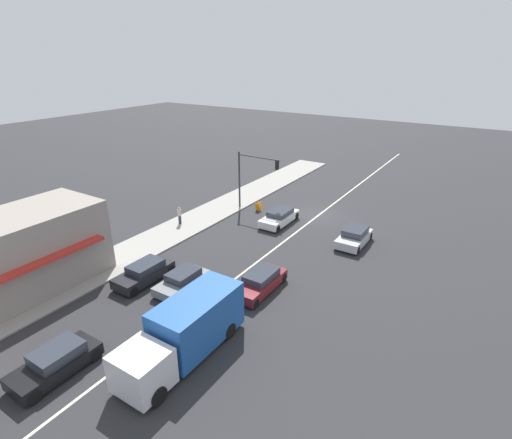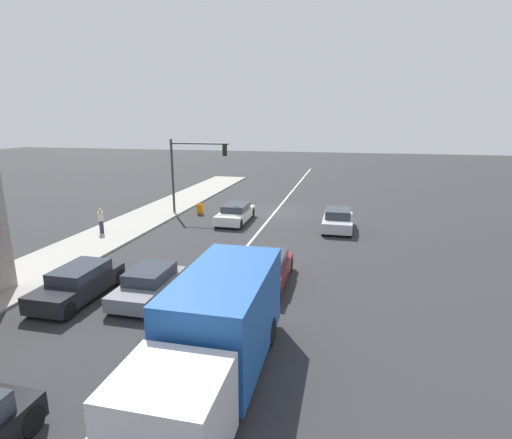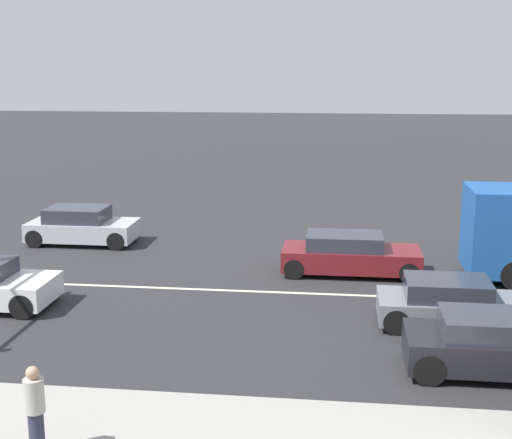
% 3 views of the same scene
% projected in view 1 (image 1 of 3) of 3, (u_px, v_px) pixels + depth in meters
% --- Properties ---
extents(ground_plane, '(160.00, 160.00, 0.00)m').
position_uv_depth(ground_plane, '(194.00, 310.00, 24.14)').
color(ground_plane, '#2B2B2D').
extents(sidewalk_right, '(4.00, 73.00, 0.12)m').
position_uv_depth(sidewalk_right, '(92.00, 272.00, 28.19)').
color(sidewalk_right, '#9E9B93').
rests_on(sidewalk_right, ground).
extents(lane_marking_center, '(0.16, 60.00, 0.01)m').
position_uv_depth(lane_marking_center, '(318.00, 216.00, 38.13)').
color(lane_marking_center, beige).
rests_on(lane_marking_center, ground).
extents(building_corner_store, '(5.76, 10.95, 5.04)m').
position_uv_depth(building_corner_store, '(13.00, 256.00, 24.97)').
color(building_corner_store, gray).
rests_on(building_corner_store, sidewalk_right).
extents(traffic_signal_main, '(4.59, 0.34, 5.60)m').
position_uv_depth(traffic_signal_main, '(252.00, 172.00, 37.91)').
color(traffic_signal_main, '#333338').
rests_on(traffic_signal_main, sidewalk_right).
extents(pedestrian, '(0.34, 0.34, 1.60)m').
position_uv_depth(pedestrian, '(180.00, 215.00, 35.69)').
color(pedestrian, '#282D42').
rests_on(pedestrian, sidewalk_right).
extents(warning_aframe_sign, '(0.45, 0.53, 0.84)m').
position_uv_depth(warning_aframe_sign, '(258.00, 206.00, 39.20)').
color(warning_aframe_sign, orange).
rests_on(warning_aframe_sign, ground).
extents(delivery_truck, '(2.44, 7.50, 2.87)m').
position_uv_depth(delivery_truck, '(186.00, 330.00, 20.10)').
color(delivery_truck, silver).
rests_on(delivery_truck, ground).
extents(suv_grey, '(1.76, 3.83, 1.24)m').
position_uv_depth(suv_grey, '(182.00, 281.00, 26.09)').
color(suv_grey, slate).
rests_on(suv_grey, ground).
extents(sedan_dark, '(1.79, 4.23, 1.32)m').
position_uv_depth(sedan_dark, '(144.00, 273.00, 26.94)').
color(sedan_dark, black).
rests_on(sedan_dark, ground).
extents(sedan_silver, '(1.91, 3.94, 1.37)m').
position_uv_depth(sedan_silver, '(354.00, 237.00, 32.17)').
color(sedan_silver, '#B7BABF').
rests_on(sedan_silver, ground).
extents(van_white, '(1.88, 4.43, 1.27)m').
position_uv_depth(van_white, '(279.00, 217.00, 36.12)').
color(van_white, silver).
rests_on(van_white, ground).
extents(suv_black, '(1.88, 4.13, 1.37)m').
position_uv_depth(suv_black, '(56.00, 362.00, 19.15)').
color(suv_black, black).
rests_on(suv_black, ground).
extents(sedan_maroon, '(1.80, 4.35, 1.30)m').
position_uv_depth(sedan_maroon, '(260.00, 282.00, 25.88)').
color(sedan_maroon, maroon).
rests_on(sedan_maroon, ground).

